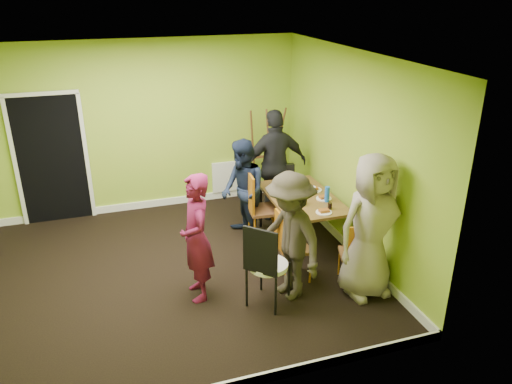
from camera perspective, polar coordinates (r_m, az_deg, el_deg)
ground at (r=6.83m, az=-9.17°, el=-9.09°), size 5.00×5.00×0.00m
room_walls at (r=6.40m, az=-9.99°, el=-1.40°), size 5.04×4.54×2.82m
dining_table at (r=7.18m, az=5.27°, el=-0.91°), size 0.90×1.50×0.75m
chair_left_far at (r=7.24m, az=0.28°, el=-1.36°), size 0.49×0.48×1.08m
chair_left_near at (r=6.36m, az=3.69°, el=-5.81°), size 0.40×0.40×0.95m
chair_back_end at (r=7.91m, az=3.03°, el=1.18°), size 0.46×0.52×0.93m
chair_front_end at (r=6.39m, az=11.29°, el=-6.61°), size 0.45×0.45×0.86m
chair_bentwood at (r=5.82m, az=1.09°, el=-8.00°), size 0.59×0.59×1.08m
easel at (r=8.70m, az=1.17°, el=4.32°), size 0.66×0.62×1.64m
plate_near_left at (r=7.39m, az=2.07°, el=0.40°), size 0.22×0.22×0.01m
plate_near_right at (r=6.70m, az=4.08°, el=-2.13°), size 0.22×0.22×0.01m
plate_far_back at (r=7.65m, az=3.71°, el=1.16°), size 0.27×0.27×0.01m
plate_far_front at (r=6.69m, az=7.76°, el=-2.30°), size 0.22×0.22×0.01m
plate_wall_back at (r=7.39m, az=6.56°, el=0.25°), size 0.25×0.25×0.01m
plate_wall_front at (r=7.11m, az=7.76°, el=-0.73°), size 0.22×0.22×0.01m
thermos at (r=7.13m, az=4.37°, el=0.35°), size 0.07×0.07×0.21m
blue_bottle at (r=6.99m, az=8.13°, el=-0.25°), size 0.07×0.07×0.22m
orange_bottle at (r=7.30m, az=3.76°, el=0.40°), size 0.03×0.03×0.09m
glass_mid at (r=7.27m, az=4.05°, el=0.35°), size 0.07×0.07×0.10m
glass_back at (r=7.53m, az=4.49°, el=1.13°), size 0.07×0.07×0.10m
glass_front at (r=6.79m, az=8.44°, el=-1.61°), size 0.06×0.06×0.09m
cup_a at (r=6.88m, az=5.12°, el=-1.04°), size 0.13×0.13×0.10m
cup_b at (r=7.30m, az=6.49°, el=0.30°), size 0.09×0.09×0.09m
person_standing at (r=5.94m, az=-6.82°, el=-5.24°), size 0.39×0.59×1.59m
person_left_far at (r=7.27m, az=-1.49°, el=0.10°), size 0.65×0.79×1.53m
person_left_near at (r=5.93m, az=3.89°, el=-5.09°), size 0.86×1.16×1.61m
person_back_end at (r=7.91m, az=2.24°, el=3.06°), size 1.07×0.49×1.80m
person_front_end at (r=6.07m, az=13.03°, el=-3.88°), size 0.94×0.66×1.82m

